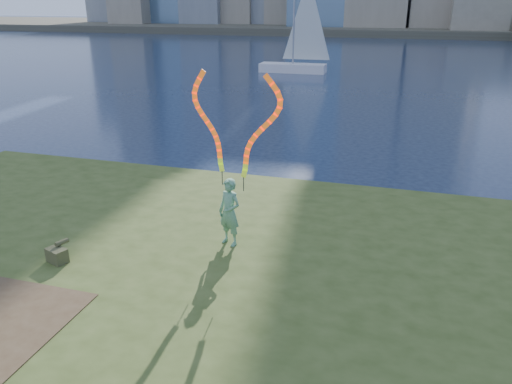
% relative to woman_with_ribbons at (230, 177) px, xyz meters
% --- Properties ---
extents(ground, '(320.00, 320.00, 0.00)m').
position_rel_woman_with_ribbons_xyz_m(ground, '(-0.95, -0.82, -2.26)').
color(ground, '#18243D').
rests_on(ground, ground).
extents(grassy_knoll, '(20.00, 18.00, 0.80)m').
position_rel_woman_with_ribbons_xyz_m(grassy_knoll, '(-0.95, -3.12, -1.92)').
color(grassy_knoll, '#3A4A1A').
rests_on(grassy_knoll, ground).
extents(far_shore, '(320.00, 40.00, 1.20)m').
position_rel_woman_with_ribbons_xyz_m(far_shore, '(-0.95, 94.18, -1.66)').
color(far_shore, '#484335').
rests_on(far_shore, ground).
extents(woman_with_ribbons, '(1.83, 0.76, 3.83)m').
position_rel_woman_with_ribbons_xyz_m(woman_with_ribbons, '(0.00, 0.00, 0.00)').
color(woman_with_ribbons, '#207836').
rests_on(woman_with_ribbons, grassy_knoll).
extents(canvas_bag, '(0.46, 0.52, 0.38)m').
position_rel_woman_with_ribbons_xyz_m(canvas_bag, '(-2.96, -1.71, -1.31)').
color(canvas_bag, '#414727').
rests_on(canvas_bag, grassy_knoll).
extents(sailboat, '(5.69, 1.77, 8.63)m').
position_rel_woman_with_ribbons_xyz_m(sailboat, '(-5.57, 32.12, -0.78)').
color(sailboat, white).
rests_on(sailboat, ground).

